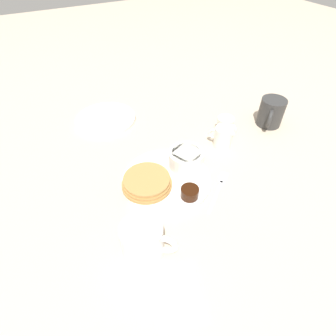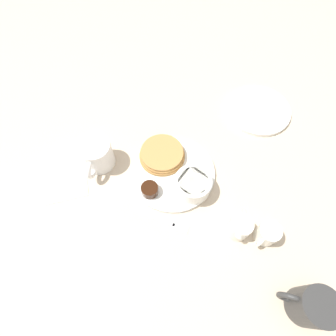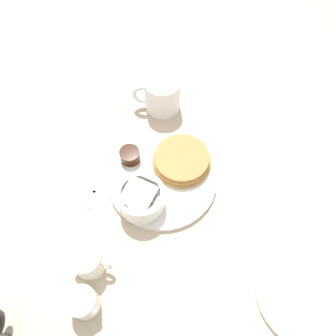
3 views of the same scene
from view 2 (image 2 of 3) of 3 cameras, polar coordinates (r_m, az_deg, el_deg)
ground_plane at (r=0.75m, az=0.95°, el=-1.18°), size 4.00×4.00×0.00m
plate at (r=0.74m, az=0.96°, el=-0.97°), size 0.24×0.24×0.01m
pancake_stack at (r=0.75m, az=-1.07°, el=3.14°), size 0.13×0.13×0.03m
bowl at (r=0.69m, az=5.39°, el=-3.52°), size 0.10×0.10×0.05m
syrup_cup at (r=0.70m, az=-4.00°, el=-4.74°), size 0.05×0.05×0.03m
butter_ramekin at (r=0.70m, az=5.17°, el=-5.12°), size 0.05×0.05×0.04m
coffee_mug at (r=0.75m, az=-15.22°, el=2.74°), size 0.10×0.10×0.09m
creamer_pitcher_near at (r=0.68m, az=15.32°, el=-12.32°), size 0.07×0.06×0.07m
creamer_pitcher_far at (r=0.70m, az=20.81°, el=-13.19°), size 0.08×0.05×0.06m
fork at (r=0.69m, az=-0.23°, el=-11.72°), size 0.10×0.13×0.00m
napkin at (r=0.78m, az=-21.37°, el=-3.61°), size 0.14×0.12×0.00m
second_mug at (r=0.69m, az=28.68°, el=-24.86°), size 0.09×0.10×0.09m
far_plate at (r=0.92m, az=18.99°, el=11.87°), size 0.21×0.21×0.01m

